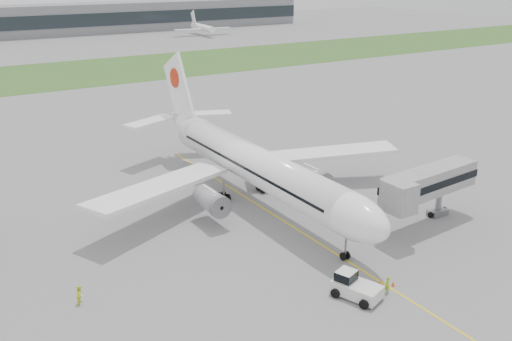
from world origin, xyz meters
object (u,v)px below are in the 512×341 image
pushback_tug (354,286)px  ground_crew_near (387,284)px  jet_bridge (425,184)px  airliner (251,162)px

pushback_tug → ground_crew_near: pushback_tug is taller
jet_bridge → ground_crew_near: size_ratio=8.79×
jet_bridge → pushback_tug: bearing=-161.0°
pushback_tug → ground_crew_near: bearing=-42.1°
pushback_tug → airliner: bearing=61.3°
ground_crew_near → airliner: bearing=-108.0°
airliner → jet_bridge: size_ratio=3.36×
jet_bridge → ground_crew_near: (-14.94, -9.28, -4.59)m
airliner → pushback_tug: bearing=-99.0°
ground_crew_near → jet_bridge: bearing=-164.2°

